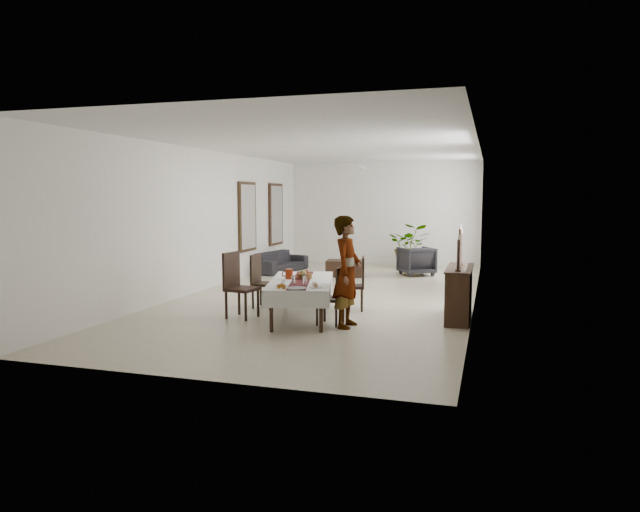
{
  "coord_description": "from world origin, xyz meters",
  "views": [
    {
      "loc": [
        3.28,
        -11.81,
        2.15
      ],
      "look_at": [
        0.28,
        -1.83,
        1.05
      ],
      "focal_mm": 32.0,
      "sensor_mm": 36.0,
      "label": 1
    }
  ],
  "objects_px": {
    "woman": "(347,272)",
    "sofa": "(280,262)",
    "sideboard_body": "(459,294)",
    "red_pitcher": "(289,274)",
    "dining_table_top": "(301,282)"
  },
  "relations": [
    {
      "from": "sofa",
      "to": "sideboard_body",
      "type": "bearing_deg",
      "value": -121.98
    },
    {
      "from": "red_pitcher",
      "to": "sofa",
      "type": "xyz_separation_m",
      "value": [
        -2.34,
        5.7,
        -0.49
      ]
    },
    {
      "from": "red_pitcher",
      "to": "sofa",
      "type": "distance_m",
      "value": 6.18
    },
    {
      "from": "dining_table_top",
      "to": "red_pitcher",
      "type": "relative_size",
      "value": 12.0
    },
    {
      "from": "woman",
      "to": "sofa",
      "type": "height_order",
      "value": "woman"
    },
    {
      "from": "red_pitcher",
      "to": "sideboard_body",
      "type": "height_order",
      "value": "sideboard_body"
    },
    {
      "from": "woman",
      "to": "sideboard_body",
      "type": "height_order",
      "value": "woman"
    },
    {
      "from": "dining_table_top",
      "to": "red_pitcher",
      "type": "xyz_separation_m",
      "value": [
        -0.25,
        0.08,
        0.12
      ]
    },
    {
      "from": "sideboard_body",
      "to": "sofa",
      "type": "xyz_separation_m",
      "value": [
        -5.25,
        5.03,
        -0.16
      ]
    },
    {
      "from": "red_pitcher",
      "to": "sideboard_body",
      "type": "xyz_separation_m",
      "value": [
        2.91,
        0.67,
        -0.33
      ]
    },
    {
      "from": "sideboard_body",
      "to": "red_pitcher",
      "type": "bearing_deg",
      "value": -167.03
    },
    {
      "from": "red_pitcher",
      "to": "sofa",
      "type": "height_order",
      "value": "red_pitcher"
    },
    {
      "from": "woman",
      "to": "sideboard_body",
      "type": "distance_m",
      "value": 2.12
    },
    {
      "from": "dining_table_top",
      "to": "sideboard_body",
      "type": "xyz_separation_m",
      "value": [
        2.66,
        0.75,
        -0.21
      ]
    },
    {
      "from": "woman",
      "to": "sofa",
      "type": "xyz_separation_m",
      "value": [
        -3.52,
        6.16,
        -0.63
      ]
    }
  ]
}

